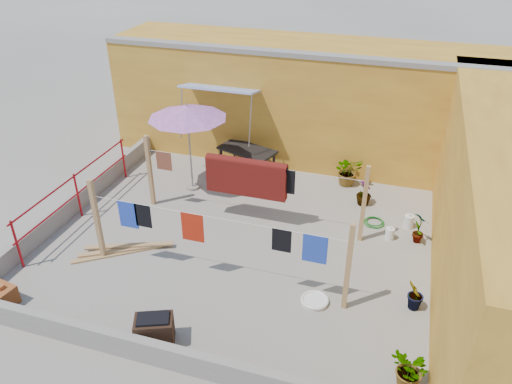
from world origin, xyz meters
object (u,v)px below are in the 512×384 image
Objects in this scene: water_jug_a at (390,234)px; water_jug_b at (409,221)px; brick_stack at (1,295)px; patio_umbrella at (187,113)px; brazier at (154,331)px; white_basin at (315,301)px; plant_back_a at (348,171)px; green_hose at (374,222)px; outdoor_table at (247,151)px.

water_jug_b is (0.37, 0.59, 0.02)m from water_jug_a.
water_jug_b is (6.94, 4.82, -0.04)m from brick_stack.
patio_umbrella reaches higher than brazier.
water_jug_a is at bearing 32.75° from brick_stack.
brick_stack is at bearing -147.25° from water_jug_a.
plant_back_a is (-0.12, 4.65, 0.35)m from white_basin.
brick_stack is 5.71m from white_basin.
white_basin is 2.73m from water_jug_a.
patio_umbrella is 3.24× the size of brazier.
water_jug_a is 0.88× the size of water_jug_b.
plant_back_a is (-0.88, 1.65, 0.36)m from green_hose.
patio_umbrella is at bearing -131.12° from outdoor_table.
water_jug_a is at bearing -53.84° from green_hose.
patio_umbrella is 5.45m from white_basin.
outdoor_table is 2.11× the size of plant_back_a.
plant_back_a is at bearing 91.45° from white_basin.
plant_back_a is (-1.63, 1.58, 0.24)m from water_jug_b.
water_jug_a is 0.65m from green_hose.
green_hose is 0.60× the size of plant_back_a.
water_jug_b is at bearing -44.22° from plant_back_a.
patio_umbrella is 5.00× the size of green_hose.
outdoor_table reaches higher than water_jug_b.
brick_stack is at bearing -162.16° from white_basin.
brick_stack is 3.11m from brazier.
water_jug_b is at bearing 34.76° from brick_stack.
green_hose is (-0.38, 0.52, -0.10)m from water_jug_a.
patio_umbrella is 2.16m from outdoor_table.
white_basin is at bearing 36.92° from brazier.
outdoor_table is at bearing 157.36° from green_hose.
plant_back_a is at bearing 118.00° from green_hose.
white_basin is at bearing -40.02° from patio_umbrella.
plant_back_a is (5.32, 6.40, 0.20)m from brick_stack.
plant_back_a is (2.68, 0.17, -0.24)m from outdoor_table.
brick_stack is 0.72× the size of plant_back_a.
patio_umbrella is 5.43m from water_jug_a.
green_hose is (0.76, 3.00, -0.02)m from white_basin.
brick_stack is 1.09× the size of white_basin.
patio_umbrella is at bearing 171.22° from water_jug_a.
white_basin is at bearing -104.19° from green_hose.
outdoor_table is 5.47× the size of water_jug_a.
outdoor_table is 4.80× the size of water_jug_b.
green_hose is at bearing 126.16° from water_jug_a.
plant_back_a reaches higher than water_jug_b.
water_jug_b reaches higher than water_jug_a.
brazier is (0.47, -6.23, -0.37)m from outdoor_table.
patio_umbrella is at bearing 72.70° from brick_stack.
white_basin is at bearing -116.18° from water_jug_b.
green_hose is at bearing 75.81° from white_basin.
green_hose is at bearing -22.64° from outdoor_table.
plant_back_a reaches higher than brazier.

